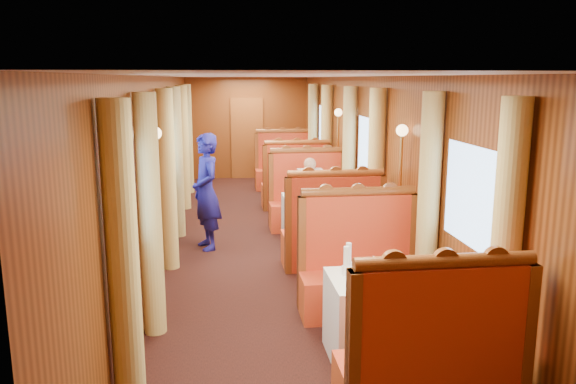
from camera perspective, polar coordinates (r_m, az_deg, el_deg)
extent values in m
cube|color=brown|center=(14.10, -4.17, 5.46)|extent=(0.80, 0.04, 2.00)
cube|color=white|center=(5.21, 10.12, -12.46)|extent=(1.05, 0.72, 0.75)
cube|color=#B01613|center=(4.02, 15.35, -12.77)|extent=(1.30, 0.12, 0.80)
cylinder|color=brown|center=(3.86, 15.70, -6.80)|extent=(1.23, 0.10, 0.10)
cube|color=#B01613|center=(6.11, 7.42, -10.21)|extent=(1.30, 0.55, 0.45)
cube|color=#B01613|center=(6.10, 7.07, -4.02)|extent=(1.30, 0.12, 0.80)
cylinder|color=brown|center=(6.00, 7.17, 0.04)|extent=(1.23, 0.10, 0.10)
cube|color=white|center=(8.43, 3.14, -2.93)|extent=(1.05, 0.72, 0.75)
cube|color=#B01613|center=(7.58, 4.40, -5.81)|extent=(1.30, 0.55, 0.45)
cube|color=#B01613|center=(7.21, 4.81, -1.56)|extent=(1.30, 0.12, 0.80)
cylinder|color=brown|center=(7.12, 4.87, 1.89)|extent=(1.23, 0.10, 0.10)
cube|color=#B01613|center=(9.38, 2.10, -2.39)|extent=(1.30, 0.55, 0.45)
cube|color=#B01613|center=(9.46, 1.92, 1.60)|extent=(1.30, 0.12, 0.80)
cylinder|color=brown|center=(9.39, 1.94, 4.25)|extent=(1.23, 0.10, 0.10)
cube|color=white|center=(11.81, 0.14, 1.26)|extent=(1.05, 0.72, 0.75)
cube|color=#B01613|center=(10.92, 0.77, -0.39)|extent=(1.30, 0.55, 0.45)
cube|color=#B01613|center=(10.60, 0.93, 2.68)|extent=(1.30, 0.12, 0.80)
cylinder|color=brown|center=(10.54, 0.94, 5.04)|extent=(1.23, 0.10, 0.10)
cube|color=#B01613|center=(12.77, -0.40, 1.35)|extent=(1.30, 0.55, 0.45)
cube|color=#B01613|center=(12.89, -0.51, 4.25)|extent=(1.30, 0.12, 0.80)
cylinder|color=brown|center=(12.84, -0.52, 6.20)|extent=(1.23, 0.10, 0.10)
cube|color=silver|center=(4.96, 9.17, -8.89)|extent=(0.37, 0.30, 0.01)
cylinder|color=white|center=(5.03, 14.25, -8.83)|extent=(0.22, 0.22, 0.01)
cylinder|color=white|center=(5.07, 5.91, -7.94)|extent=(0.08, 0.08, 0.08)
cylinder|color=white|center=(5.02, 5.95, -6.52)|extent=(0.05, 0.05, 0.18)
cylinder|color=white|center=(5.17, 6.15, -7.53)|extent=(0.08, 0.08, 0.08)
cylinder|color=white|center=(5.13, 6.18, -6.13)|extent=(0.05, 0.05, 0.18)
cylinder|color=silver|center=(8.33, 2.95, 0.03)|extent=(0.06, 0.06, 0.14)
cylinder|color=silver|center=(11.75, 0.08, 3.40)|extent=(0.06, 0.06, 0.14)
cylinder|color=#E1CB73|center=(4.03, -16.37, -7.79)|extent=(0.22, 0.22, 2.35)
cylinder|color=#E1CB73|center=(5.51, -13.84, -2.47)|extent=(0.22, 0.22, 2.35)
cylinder|color=#E1CB73|center=(4.49, 21.20, -6.11)|extent=(0.22, 0.22, 2.35)
cylinder|color=#E1CB73|center=(5.86, 14.05, -1.66)|extent=(0.22, 0.22, 2.35)
cylinder|color=#E1CB73|center=(7.40, -12.15, 1.13)|extent=(0.22, 0.22, 2.35)
cylinder|color=#E1CB73|center=(8.93, -11.31, 2.91)|extent=(0.22, 0.22, 2.35)
cylinder|color=#E1CB73|center=(7.66, 8.88, 1.60)|extent=(0.22, 0.22, 2.35)
cylinder|color=#E1CB73|center=(9.15, 6.22, 3.27)|extent=(0.22, 0.22, 2.35)
cylinder|color=#E1CB73|center=(10.85, -10.59, 4.42)|extent=(0.22, 0.22, 2.35)
cylinder|color=#E1CB73|center=(12.40, -10.18, 5.30)|extent=(0.22, 0.22, 2.35)
cylinder|color=#E1CB73|center=(11.03, 3.91, 4.71)|extent=(0.22, 0.22, 2.35)
cylinder|color=#E1CB73|center=(12.56, 2.56, 5.54)|extent=(0.22, 0.22, 2.35)
cylinder|color=#BF8C3F|center=(6.51, -12.95, -2.57)|extent=(0.04, 0.04, 1.85)
sphere|color=#FFD18C|center=(6.35, -13.33, 5.83)|extent=(0.14, 0.14, 0.14)
cylinder|color=#BF8C3F|center=(6.81, 11.20, -1.87)|extent=(0.04, 0.04, 1.85)
sphere|color=#FFD18C|center=(6.66, 11.52, 6.15)|extent=(0.14, 0.14, 0.14)
cylinder|color=#BF8C3F|center=(9.93, -10.97, 2.31)|extent=(0.04, 0.04, 1.85)
sphere|color=#FFD18C|center=(9.83, -11.19, 7.81)|extent=(0.14, 0.14, 0.14)
cylinder|color=#BF8C3F|center=(10.13, 5.04, 2.65)|extent=(0.04, 0.04, 1.85)
sphere|color=#FFD18C|center=(10.03, 5.14, 8.05)|extent=(0.14, 0.14, 0.14)
imported|color=navy|center=(8.24, -8.31, 0.02)|extent=(0.59, 0.72, 1.70)
cube|color=beige|center=(9.16, 2.23, 0.64)|extent=(0.40, 0.24, 0.55)
sphere|color=tan|center=(9.10, 2.25, 2.87)|extent=(0.20, 0.20, 0.20)
cube|color=beige|center=(9.05, 2.39, -0.99)|extent=(0.36, 0.30, 0.14)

